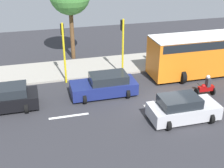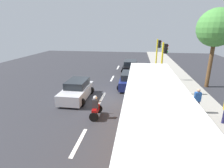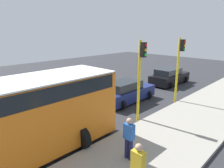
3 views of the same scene
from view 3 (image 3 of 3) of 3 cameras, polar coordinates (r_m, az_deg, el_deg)
name	(u,v)px [view 3 (image 3 of 3)]	position (r m, az deg, el deg)	size (l,w,h in m)	color
ground_plane	(71,106)	(14.32, -11.36, -6.05)	(40.00, 60.00, 0.10)	#2D2D33
sidewalk	(161,142)	(9.84, 13.52, -15.53)	(4.00, 60.00, 0.15)	#9E998E
lane_stripe_mid	(71,105)	(14.31, -11.38, -5.84)	(0.20, 2.40, 0.01)	white
lane_stripe_south	(127,88)	(18.17, 4.33, -1.12)	(0.20, 2.40, 0.01)	white
lane_stripe_far_south	(163,77)	(22.97, 13.99, 1.86)	(0.20, 2.40, 0.01)	white
car_silver	(49,91)	(15.52, -17.02, -1.82)	(2.22, 4.06, 1.52)	#B7B7BC
car_dark_blue	(126,92)	(14.64, 3.90, -2.17)	(2.27, 4.43, 1.52)	navy
car_black	(169,77)	(20.07, 15.64, 1.98)	(2.27, 4.48, 1.52)	black
motorcycle	(23,111)	(12.43, -23.50, -6.90)	(0.60, 1.30, 1.53)	black
pedestrian_near_signal	(138,167)	(6.56, 7.23, -22.04)	(0.40, 0.24, 1.69)	#1E1E4C
pedestrian_by_tree	(129,137)	(8.01, 4.73, -14.54)	(0.40, 0.24, 1.69)	#1E1E4C
traffic_light_corner	(141,70)	(10.91, 8.00, 3.84)	(0.49, 0.24, 4.50)	yellow
traffic_light_midblock	(179,61)	(14.62, 18.25, 6.01)	(0.49, 0.24, 4.50)	yellow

